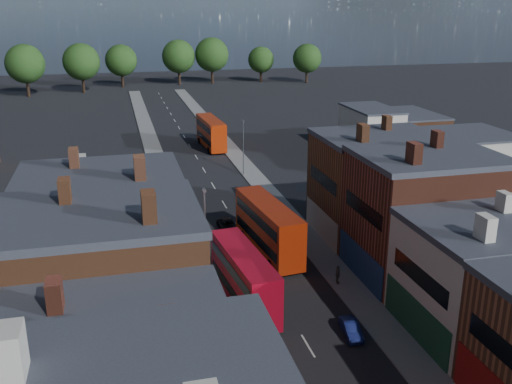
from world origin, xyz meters
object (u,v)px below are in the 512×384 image
bus_0 (244,277)px  ped_3 (338,275)px  car_2 (228,225)px  car_1 (351,329)px  bus_1 (268,227)px  car_3 (248,200)px  bus_2 (211,132)px

bus_0 → ped_3: (8.88, 1.51, -1.58)m
car_2 → car_1: bearing=-81.7°
bus_0 → bus_1: (4.68, 9.63, 0.26)m
bus_0 → car_1: 9.57m
car_3 → ped_3: bearing=-86.2°
bus_2 → ped_3: 53.37m
car_1 → car_2: bearing=108.5°
car_2 → bus_2: bearing=79.5°
car_2 → car_3: bearing=58.7°
bus_1 → car_1: bus_1 is taller
car_3 → bus_2: bearing=86.0°
bus_0 → car_2: size_ratio=2.79×
car_1 → car_3: 30.92m
bus_1 → car_2: bearing=104.9°
bus_0 → car_2: bearing=77.4°
car_1 → car_3: car_3 is taller
car_1 → ped_3: bearing=81.9°
bus_1 → ped_3: size_ratio=7.19×
bus_0 → car_1: size_ratio=3.42×
bus_2 → car_3: 30.40m
bus_1 → car_1: size_ratio=3.76×
bus_0 → car_2: (1.98, 16.57, -2.00)m
bus_1 → ped_3: (4.21, -8.12, -1.84)m
bus_0 → car_3: bus_0 is taller
bus_1 → car_3: bus_1 is taller
bus_2 → car_2: bearing=-100.5°
bus_0 → car_3: size_ratio=2.98×
bus_1 → bus_2: size_ratio=1.03×
bus_0 → car_3: (6.15, 24.48, -2.01)m
bus_2 → car_1: size_ratio=3.65×
bus_0 → bus_2: bearing=77.3°
bus_2 → car_1: bus_2 is taller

